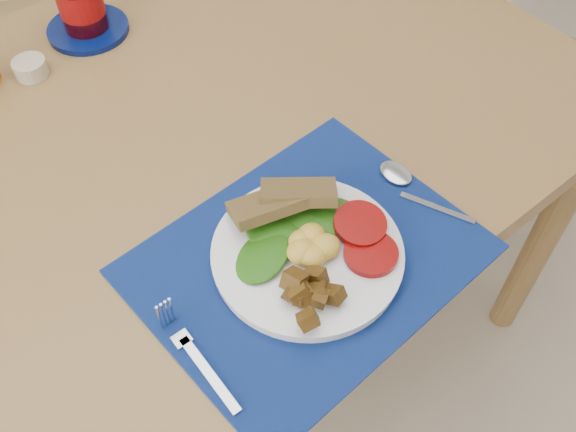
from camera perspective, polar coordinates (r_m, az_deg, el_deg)
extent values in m
plane|color=gray|center=(1.56, -2.65, -17.24)|extent=(4.00, 4.00, 0.00)
cube|color=brown|center=(1.03, -10.99, 6.17)|extent=(1.40, 0.90, 0.04)
cylinder|color=brown|center=(1.47, 21.89, -1.56)|extent=(0.06, 0.06, 0.71)
cylinder|color=brown|center=(1.79, 1.80, 14.12)|extent=(0.06, 0.06, 0.71)
cube|color=brown|center=(1.83, -21.20, 13.96)|extent=(0.54, 0.53, 0.04)
cylinder|color=brown|center=(2.07, -14.79, 13.05)|extent=(0.04, 0.04, 0.40)
cylinder|color=brown|center=(1.82, -13.60, 6.80)|extent=(0.04, 0.04, 0.40)
cylinder|color=brown|center=(1.87, -24.26, 4.29)|extent=(0.04, 0.04, 0.40)
cube|color=brown|center=(1.74, 18.02, 11.32)|extent=(0.47, 0.48, 0.04)
cylinder|color=brown|center=(1.98, 22.08, 7.63)|extent=(0.03, 0.03, 0.36)
cylinder|color=brown|center=(2.00, 13.60, 10.96)|extent=(0.03, 0.03, 0.36)
cylinder|color=brown|center=(1.76, 19.78, 1.89)|extent=(0.03, 0.03, 0.36)
cylinder|color=brown|center=(1.79, 10.40, 5.65)|extent=(0.03, 0.03, 0.36)
cube|color=black|center=(0.85, 1.71, -3.82)|extent=(0.45, 0.36, 0.00)
cylinder|color=silver|center=(0.84, 1.73, -3.43)|extent=(0.25, 0.25, 0.02)
ellipsoid|color=gold|center=(0.82, 2.20, -2.59)|extent=(0.06, 0.05, 0.03)
cylinder|color=#950505|center=(0.84, 6.85, -2.16)|extent=(0.07, 0.07, 0.01)
ellipsoid|color=#163E07|center=(0.85, 0.66, -1.05)|extent=(0.13, 0.08, 0.01)
cube|color=brown|center=(0.85, -0.39, 1.56)|extent=(0.12, 0.10, 0.04)
cube|color=#B2B5BA|center=(0.77, -7.01, -13.79)|extent=(0.01, 0.12, 0.00)
cube|color=#B2B5BA|center=(0.80, -10.19, -9.78)|extent=(0.02, 0.06, 0.00)
cube|color=#B2B5BA|center=(0.92, 13.13, 0.69)|extent=(0.05, 0.10, 0.00)
ellipsoid|color=#B2B5BA|center=(0.95, 9.54, 3.71)|extent=(0.04, 0.05, 0.00)
cylinder|color=tan|center=(1.18, -21.93, 12.11)|extent=(0.06, 0.06, 0.03)
cylinder|color=#04114A|center=(1.25, -17.34, 15.58)|extent=(0.14, 0.14, 0.01)
cylinder|color=black|center=(1.22, -18.01, 17.76)|extent=(0.08, 0.08, 0.11)
cylinder|color=maroon|center=(1.22, -18.02, 17.78)|extent=(0.08, 0.08, 0.05)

